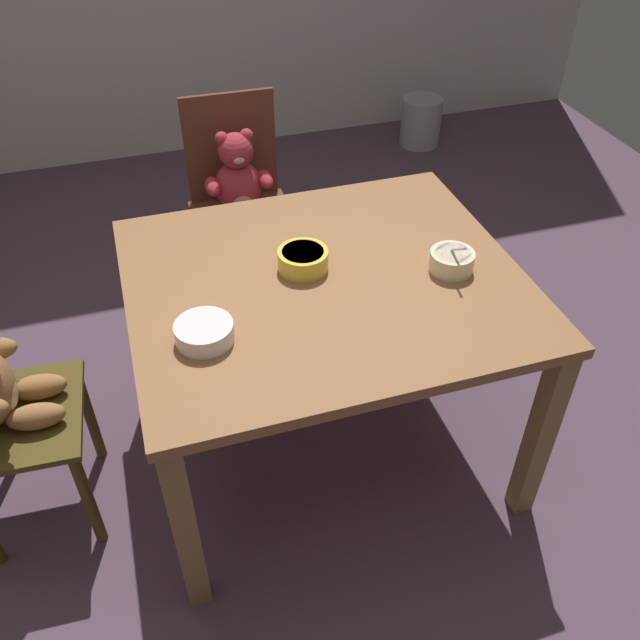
% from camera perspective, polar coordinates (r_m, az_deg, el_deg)
% --- Properties ---
extents(ground_plane, '(5.20, 5.20, 0.04)m').
position_cam_1_polar(ground_plane, '(2.53, 0.34, -10.28)').
color(ground_plane, '#503B4A').
extents(dining_table, '(1.17, 1.02, 0.74)m').
position_cam_1_polar(dining_table, '(2.07, 0.41, 1.41)').
color(dining_table, brown).
rests_on(dining_table, ground_plane).
extents(teddy_chair_far_center, '(0.42, 0.40, 0.91)m').
position_cam_1_polar(teddy_chair_far_center, '(2.86, -6.86, 10.83)').
color(teddy_chair_far_center, '#582D1E').
rests_on(teddy_chair_far_center, ground_plane).
extents(porridge_bowl_yellow_center, '(0.15, 0.15, 0.06)m').
position_cam_1_polar(porridge_bowl_yellow_center, '(2.03, -1.46, 5.17)').
color(porridge_bowl_yellow_center, yellow).
rests_on(porridge_bowl_yellow_center, dining_table).
extents(porridge_bowl_white_near_left, '(0.16, 0.16, 0.05)m').
position_cam_1_polar(porridge_bowl_white_near_left, '(1.80, -9.79, -1.01)').
color(porridge_bowl_white_near_left, silver).
rests_on(porridge_bowl_white_near_left, dining_table).
extents(porridge_bowl_cream_near_right, '(0.13, 0.14, 0.13)m').
position_cam_1_polar(porridge_bowl_cream_near_right, '(2.06, 11.11, 4.97)').
color(porridge_bowl_cream_near_right, beige).
rests_on(porridge_bowl_cream_near_right, dining_table).
extents(metal_pail, '(0.25, 0.25, 0.30)m').
position_cam_1_polar(metal_pail, '(4.48, 8.55, 16.32)').
color(metal_pail, '#93969B').
rests_on(metal_pail, ground_plane).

